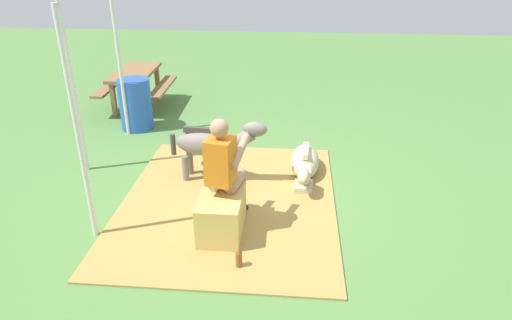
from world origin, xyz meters
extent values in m
plane|color=#568442|center=(0.00, 0.00, 0.00)|extent=(24.00, 24.00, 0.00)
cube|color=#AD8C47|center=(-0.15, 0.28, 0.01)|extent=(3.36, 2.70, 0.02)
cube|color=tan|center=(-0.83, 0.26, 0.25)|extent=(0.77, 0.47, 0.49)
cylinder|color=tan|center=(-0.56, 0.31, 0.56)|extent=(0.42, 0.22, 0.14)
cylinder|color=tan|center=(-0.36, 0.28, 0.25)|extent=(0.11, 0.11, 0.49)
cube|color=black|center=(-0.36, 0.28, 0.03)|extent=(0.24, 0.14, 0.06)
cylinder|color=tan|center=(-0.60, 0.12, 0.56)|extent=(0.42, 0.22, 0.14)
cylinder|color=tan|center=(-0.40, 0.08, 0.25)|extent=(0.11, 0.11, 0.49)
cube|color=black|center=(-0.40, 0.08, 0.03)|extent=(0.24, 0.14, 0.06)
cube|color=orange|center=(-0.78, 0.26, 0.89)|extent=(0.35, 0.33, 0.52)
cylinder|color=tan|center=(-0.57, 0.38, 0.94)|extent=(0.51, 0.19, 0.26)
cylinder|color=tan|center=(-0.63, 0.06, 0.94)|extent=(0.51, 0.19, 0.26)
sphere|color=tan|center=(-0.78, 0.26, 1.27)|extent=(0.20, 0.20, 0.20)
ellipsoid|color=slate|center=(0.44, 0.66, 0.55)|extent=(0.40, 0.87, 0.34)
cylinder|color=slate|center=(0.51, 0.37, 0.19)|extent=(0.09, 0.09, 0.38)
cylinder|color=slate|center=(0.31, 0.39, 0.19)|extent=(0.09, 0.09, 0.38)
cylinder|color=slate|center=(0.56, 0.93, 0.19)|extent=(0.09, 0.09, 0.38)
cylinder|color=slate|center=(0.36, 0.95, 0.19)|extent=(0.09, 0.09, 0.38)
cylinder|color=slate|center=(0.39, 0.16, 0.65)|extent=(0.21, 0.38, 0.33)
ellipsoid|color=slate|center=(0.37, -0.02, 0.81)|extent=(0.19, 0.33, 0.20)
cube|color=#433D3A|center=(0.44, 0.66, 0.74)|extent=(0.12, 0.60, 0.08)
cylinder|color=#433D3A|center=(0.48, 1.13, 0.50)|extent=(0.07, 0.07, 0.30)
ellipsoid|color=beige|center=(0.78, -0.70, 0.18)|extent=(0.89, 0.43, 0.36)
cube|color=beige|center=(0.24, -0.68, 0.05)|extent=(0.29, 0.25, 0.10)
cylinder|color=beige|center=(0.22, -0.68, 0.24)|extent=(0.29, 0.19, 0.30)
ellipsoid|color=beige|center=(0.04, -0.67, 0.32)|extent=(0.31, 0.17, 0.20)
cube|color=beige|center=(0.70, -0.69, 0.38)|extent=(0.44, 0.09, 0.08)
cylinder|color=brown|center=(-1.43, -0.01, 0.09)|extent=(0.07, 0.07, 0.19)
cone|color=brown|center=(-1.43, -0.01, 0.22)|extent=(0.06, 0.06, 0.06)
cylinder|color=blue|center=(2.25, 2.26, 0.45)|extent=(0.56, 0.56, 0.90)
cylinder|color=silver|center=(-0.99, 1.69, 1.26)|extent=(0.06, 0.06, 2.53)
cylinder|color=silver|center=(1.98, 2.34, 1.26)|extent=(0.06, 0.06, 2.53)
cylinder|color=silver|center=(0.60, 2.48, 1.26)|extent=(0.06, 0.06, 2.53)
cube|color=olive|center=(3.34, 2.61, 0.72)|extent=(1.52, 0.75, 0.06)
cube|color=olive|center=(3.32, 3.14, 0.44)|extent=(1.51, 0.29, 0.05)
cube|color=olive|center=(3.35, 2.08, 0.44)|extent=(1.51, 0.29, 0.05)
cube|color=olive|center=(2.80, 2.31, 0.34)|extent=(0.08, 0.08, 0.69)
cube|color=olive|center=(2.78, 2.87, 0.34)|extent=(0.08, 0.08, 0.69)
cube|color=olive|center=(3.90, 2.35, 0.34)|extent=(0.08, 0.08, 0.69)
cube|color=olive|center=(3.88, 2.91, 0.34)|extent=(0.08, 0.08, 0.69)
camera|label=1|loc=(-5.15, -0.51, 3.03)|focal=32.03mm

